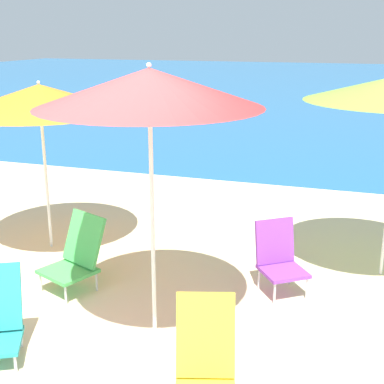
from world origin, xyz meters
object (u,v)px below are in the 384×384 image
Objects in this scene: beach_umbrella_orange at (40,98)px; beach_chair_green at (76,254)px; beach_umbrella_red at (149,88)px; beach_chair_purple at (279,256)px; beach_chair_yellow at (205,363)px.

beach_umbrella_orange reaches higher than beach_chair_green.
beach_umbrella_orange is at bearing 144.21° from beach_umbrella_red.
beach_umbrella_orange is 3.29m from beach_chair_purple.
beach_umbrella_orange is at bearing 122.83° from beach_chair_yellow.
beach_chair_yellow is 2.04m from beach_chair_purple.
beach_umbrella_red reaches higher than beach_chair_green.
beach_umbrella_orange is 2.65× the size of beach_chair_green.
beach_chair_yellow is 2.33m from beach_chair_green.
beach_chair_purple is (0.18, 2.03, -0.01)m from beach_chair_yellow.
beach_umbrella_red is at bearing -35.79° from beach_umbrella_orange.
beach_chair_yellow is at bearing -49.28° from beach_umbrella_red.
beach_chair_yellow is (2.74, -2.31, -1.48)m from beach_umbrella_orange.
beach_umbrella_red is at bearing -164.78° from beach_chair_purple.
beach_chair_green is at bearing 125.39° from beach_chair_yellow.
beach_chair_green is at bearing 160.32° from beach_chair_purple.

